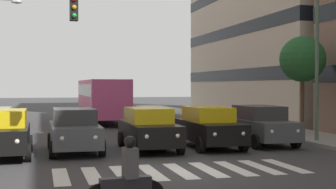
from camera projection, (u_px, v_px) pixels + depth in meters
name	position (u px, v px, depth m)	size (l,w,h in m)	color
ground_plane	(180.00, 171.00, 14.80)	(180.00, 180.00, 0.00)	#38383A
crosswalk_markings	(180.00, 171.00, 14.80)	(7.65, 2.80, 0.01)	silver
car_0	(260.00, 125.00, 21.35)	(2.02, 4.44, 1.72)	#474C51
car_1	(209.00, 127.00, 20.29)	(2.02, 4.44, 1.72)	black
car_2	(149.00, 128.00, 19.51)	(2.02, 4.44, 1.72)	black
car_3	(74.00, 130.00, 18.91)	(2.02, 4.44, 1.72)	#474C51
car_4	(3.00, 133.00, 17.74)	(2.02, 4.44, 1.72)	black
bus_behind_traffic	(102.00, 96.00, 34.13)	(2.78, 10.50, 3.00)	#DB5193
motorcycle_with_rider	(127.00, 180.00, 10.15)	(1.70, 0.38, 1.57)	black
street_lamp_left	(305.00, 48.00, 21.53)	(3.50, 0.28, 6.64)	#4C6B56
street_tree_1	(303.00, 59.00, 24.54)	(2.34, 2.34, 5.00)	#513823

